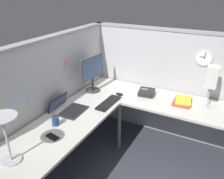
% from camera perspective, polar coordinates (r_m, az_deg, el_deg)
% --- Properties ---
extents(ground_plane, '(6.80, 6.80, 0.00)m').
position_cam_1_polar(ground_plane, '(3.22, 3.04, -16.39)').
color(ground_plane, '#383D47').
extents(cubicle_wall_back, '(2.57, 0.12, 1.58)m').
position_cam_1_polar(cubicle_wall_back, '(2.94, -15.32, -3.03)').
color(cubicle_wall_back, '#B2B2B7').
rests_on(cubicle_wall_back, ground).
extents(cubicle_wall_right, '(0.12, 2.37, 1.58)m').
position_cam_1_polar(cubicle_wall_right, '(3.44, 13.53, 1.34)').
color(cubicle_wall_right, '#B2B2B7').
rests_on(cubicle_wall_right, ground).
extents(desk, '(2.35, 2.15, 0.73)m').
position_cam_1_polar(desk, '(2.72, 2.94, -8.46)').
color(desk, beige).
rests_on(desk, ground).
extents(monitor, '(0.46, 0.20, 0.50)m').
position_cam_1_polar(monitor, '(3.18, -4.88, 4.47)').
color(monitor, '#38383D').
rests_on(monitor, desk).
extents(laptop, '(0.36, 0.39, 0.22)m').
position_cam_1_polar(laptop, '(2.84, -11.17, -4.50)').
color(laptop, '#232326').
rests_on(laptop, desk).
extents(keyboard, '(0.43, 0.15, 0.02)m').
position_cam_1_polar(keyboard, '(2.93, -0.87, -3.31)').
color(keyboard, black).
rests_on(keyboard, desk).
extents(computer_mouse, '(0.06, 0.10, 0.03)m').
position_cam_1_polar(computer_mouse, '(3.14, 1.85, -1.17)').
color(computer_mouse, black).
rests_on(computer_mouse, desk).
extents(desk_lamp_dome, '(0.24, 0.24, 0.44)m').
position_cam_1_polar(desk_lamp_dome, '(2.05, -25.21, -8.00)').
color(desk_lamp_dome, '#B7BABF').
rests_on(desk_lamp_dome, desk).
extents(pen_cup, '(0.08, 0.08, 0.18)m').
position_cam_1_polar(pen_cup, '(2.56, -13.80, -7.51)').
color(pen_cup, navy).
rests_on(pen_cup, desk).
extents(cell_phone, '(0.09, 0.15, 0.01)m').
position_cam_1_polar(cell_phone, '(2.41, -14.49, -11.22)').
color(cell_phone, black).
rests_on(cell_phone, desk).
extents(office_phone, '(0.21, 0.23, 0.11)m').
position_cam_1_polar(office_phone, '(3.17, 8.62, -0.77)').
color(office_phone, '#232326').
rests_on(office_phone, desk).
extents(book_stack, '(0.30, 0.23, 0.04)m').
position_cam_1_polar(book_stack, '(3.08, 17.02, -2.79)').
color(book_stack, '#BF3F38').
rests_on(book_stack, desk).
extents(desk_lamp_paper, '(0.13, 0.13, 0.53)m').
position_cam_1_polar(desk_lamp_paper, '(2.94, 23.44, 2.62)').
color(desk_lamp_paper, '#B7BABF').
rests_on(desk_lamp_paper, desk).
extents(wall_clock, '(0.04, 0.22, 0.22)m').
position_cam_1_polar(wall_clock, '(3.17, 21.78, 7.31)').
color(wall_clock, '#B7BABF').
extents(pinned_note_leftmost, '(0.08, 0.00, 0.09)m').
position_cam_1_polar(pinned_note_leftmost, '(2.98, -11.13, 6.56)').
color(pinned_note_leftmost, pink).
extents(pinned_note_middle, '(0.09, 0.00, 0.08)m').
position_cam_1_polar(pinned_note_middle, '(2.62, -19.30, -1.25)').
color(pinned_note_middle, '#99B7E5').
extents(pinned_note_rightmost, '(0.08, 0.00, 0.07)m').
position_cam_1_polar(pinned_note_rightmost, '(2.48, -23.02, -2.53)').
color(pinned_note_rightmost, '#99B7E5').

